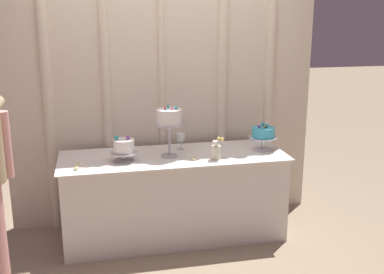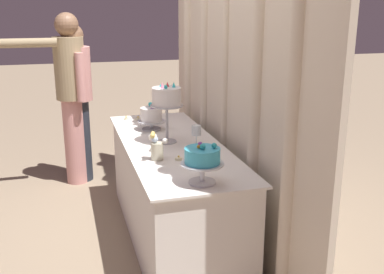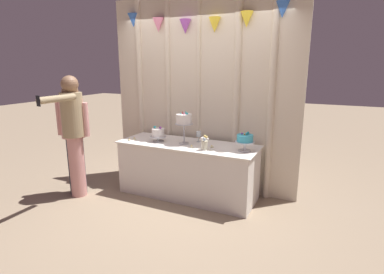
{
  "view_description": "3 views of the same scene",
  "coord_description": "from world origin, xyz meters",
  "px_view_note": "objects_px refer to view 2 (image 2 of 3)",
  "views": [
    {
      "loc": [
        -0.68,
        -3.76,
        1.98
      ],
      "look_at": [
        0.16,
        0.09,
        0.92
      ],
      "focal_mm": 43.97,
      "sensor_mm": 36.0,
      "label": 1
    },
    {
      "loc": [
        3.16,
        -0.65,
        1.75
      ],
      "look_at": [
        0.09,
        0.23,
        0.83
      ],
      "focal_mm": 42.57,
      "sensor_mm": 36.0,
      "label": 2
    },
    {
      "loc": [
        1.83,
        -3.58,
        1.84
      ],
      "look_at": [
        0.07,
        0.09,
        0.87
      ],
      "focal_mm": 28.61,
      "sensor_mm": 36.0,
      "label": 3
    }
  ],
  "objects_px": {
    "cake_table": "(172,191)",
    "wine_glass": "(196,131)",
    "cake_display_rightmost": "(202,158)",
    "guest_girl_blue_dress": "(70,90)",
    "guest_man_pink_jacket": "(76,97)",
    "tealight_far_right": "(179,159)",
    "tealight_near_right": "(154,150)",
    "flower_vase": "(157,148)",
    "tealight_near_left": "(138,119)",
    "cake_display_leftmost": "(151,116)",
    "cake_display_center": "(167,99)",
    "tealight_far_left": "(126,119)"
  },
  "relations": [
    {
      "from": "tealight_far_left",
      "to": "guest_girl_blue_dress",
      "type": "distance_m",
      "value": 0.77
    },
    {
      "from": "cake_table",
      "to": "flower_vase",
      "type": "height_order",
      "value": "flower_vase"
    },
    {
      "from": "tealight_near_left",
      "to": "guest_girl_blue_dress",
      "type": "relative_size",
      "value": 0.03
    },
    {
      "from": "cake_display_rightmost",
      "to": "tealight_near_left",
      "type": "distance_m",
      "value": 1.63
    },
    {
      "from": "tealight_near_left",
      "to": "tealight_far_right",
      "type": "height_order",
      "value": "same"
    },
    {
      "from": "cake_display_rightmost",
      "to": "tealight_near_left",
      "type": "bearing_deg",
      "value": -176.34
    },
    {
      "from": "cake_table",
      "to": "guest_girl_blue_dress",
      "type": "distance_m",
      "value": 1.67
    },
    {
      "from": "tealight_near_left",
      "to": "guest_man_pink_jacket",
      "type": "distance_m",
      "value": 0.84
    },
    {
      "from": "flower_vase",
      "to": "tealight_near_left",
      "type": "bearing_deg",
      "value": 176.84
    },
    {
      "from": "guest_man_pink_jacket",
      "to": "tealight_far_right",
      "type": "bearing_deg",
      "value": 17.54
    },
    {
      "from": "cake_display_leftmost",
      "to": "wine_glass",
      "type": "bearing_deg",
      "value": 23.57
    },
    {
      "from": "flower_vase",
      "to": "tealight_near_right",
      "type": "distance_m",
      "value": 0.21
    },
    {
      "from": "cake_display_leftmost",
      "to": "guest_man_pink_jacket",
      "type": "xyz_separation_m",
      "value": [
        -1.03,
        -0.56,
        -0.0
      ]
    },
    {
      "from": "cake_display_center",
      "to": "tealight_far_left",
      "type": "relative_size",
      "value": 11.32
    },
    {
      "from": "cake_display_center",
      "to": "wine_glass",
      "type": "distance_m",
      "value": 0.32
    },
    {
      "from": "cake_display_center",
      "to": "tealight_near_right",
      "type": "relative_size",
      "value": 10.03
    },
    {
      "from": "cake_display_leftmost",
      "to": "tealight_far_right",
      "type": "bearing_deg",
      "value": 1.68
    },
    {
      "from": "wine_glass",
      "to": "tealight_far_right",
      "type": "relative_size",
      "value": 3.01
    },
    {
      "from": "cake_display_rightmost",
      "to": "guest_girl_blue_dress",
      "type": "relative_size",
      "value": 0.15
    },
    {
      "from": "cake_display_center",
      "to": "cake_display_rightmost",
      "type": "bearing_deg",
      "value": 0.69
    },
    {
      "from": "cake_table",
      "to": "wine_glass",
      "type": "xyz_separation_m",
      "value": [
        0.1,
        0.16,
        0.49
      ]
    },
    {
      "from": "tealight_far_right",
      "to": "guest_man_pink_jacket",
      "type": "relative_size",
      "value": 0.03
    },
    {
      "from": "cake_table",
      "to": "cake_display_center",
      "type": "xyz_separation_m",
      "value": [
        -0.04,
        -0.03,
        0.71
      ]
    },
    {
      "from": "cake_display_leftmost",
      "to": "cake_table",
      "type": "bearing_deg",
      "value": 8.95
    },
    {
      "from": "cake_table",
      "to": "cake_display_leftmost",
      "type": "distance_m",
      "value": 0.66
    },
    {
      "from": "cake_display_leftmost",
      "to": "guest_girl_blue_dress",
      "type": "relative_size",
      "value": 0.14
    },
    {
      "from": "wine_glass",
      "to": "tealight_near_left",
      "type": "relative_size",
      "value": 2.93
    },
    {
      "from": "cake_display_leftmost",
      "to": "cake_display_center",
      "type": "height_order",
      "value": "cake_display_center"
    },
    {
      "from": "cake_table",
      "to": "guest_man_pink_jacket",
      "type": "relative_size",
      "value": 1.24
    },
    {
      "from": "cake_table",
      "to": "wine_glass",
      "type": "relative_size",
      "value": 12.94
    },
    {
      "from": "cake_table",
      "to": "flower_vase",
      "type": "distance_m",
      "value": 0.6
    },
    {
      "from": "tealight_near_left",
      "to": "guest_man_pink_jacket",
      "type": "xyz_separation_m",
      "value": [
        -0.66,
        -0.51,
        0.1
      ]
    },
    {
      "from": "cake_display_center",
      "to": "guest_man_pink_jacket",
      "type": "bearing_deg",
      "value": -157.11
    },
    {
      "from": "tealight_far_right",
      "to": "guest_man_pink_jacket",
      "type": "xyz_separation_m",
      "value": [
        -1.85,
        -0.58,
        0.1
      ]
    },
    {
      "from": "wine_glass",
      "to": "tealight_far_left",
      "type": "relative_size",
      "value": 3.74
    },
    {
      "from": "wine_glass",
      "to": "tealight_far_left",
      "type": "height_order",
      "value": "wine_glass"
    },
    {
      "from": "tealight_far_left",
      "to": "guest_girl_blue_dress",
      "type": "height_order",
      "value": "guest_girl_blue_dress"
    },
    {
      "from": "guest_man_pink_jacket",
      "to": "guest_girl_blue_dress",
      "type": "bearing_deg",
      "value": -44.59
    },
    {
      "from": "cake_display_leftmost",
      "to": "tealight_near_right",
      "type": "bearing_deg",
      "value": -9.77
    },
    {
      "from": "cake_table",
      "to": "cake_display_center",
      "type": "relative_size",
      "value": 4.28
    },
    {
      "from": "flower_vase",
      "to": "guest_man_pink_jacket",
      "type": "relative_size",
      "value": 0.13
    },
    {
      "from": "wine_glass",
      "to": "guest_man_pink_jacket",
      "type": "height_order",
      "value": "guest_man_pink_jacket"
    },
    {
      "from": "flower_vase",
      "to": "tealight_far_right",
      "type": "bearing_deg",
      "value": 72.17
    },
    {
      "from": "flower_vase",
      "to": "tealight_near_right",
      "type": "xyz_separation_m",
      "value": [
        -0.19,
        0.02,
        -0.07
      ]
    },
    {
      "from": "tealight_near_left",
      "to": "cake_display_rightmost",
      "type": "bearing_deg",
      "value": 3.66
    },
    {
      "from": "wine_glass",
      "to": "flower_vase",
      "type": "height_order",
      "value": "flower_vase"
    },
    {
      "from": "cake_display_center",
      "to": "tealight_far_right",
      "type": "relative_size",
      "value": 9.09
    },
    {
      "from": "cake_display_leftmost",
      "to": "cake_display_rightmost",
      "type": "xyz_separation_m",
      "value": [
        1.25,
        0.05,
        0.03
      ]
    },
    {
      "from": "tealight_near_left",
      "to": "guest_man_pink_jacket",
      "type": "height_order",
      "value": "guest_man_pink_jacket"
    },
    {
      "from": "tealight_far_right",
      "to": "tealight_near_right",
      "type": "bearing_deg",
      "value": -152.56
    }
  ]
}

